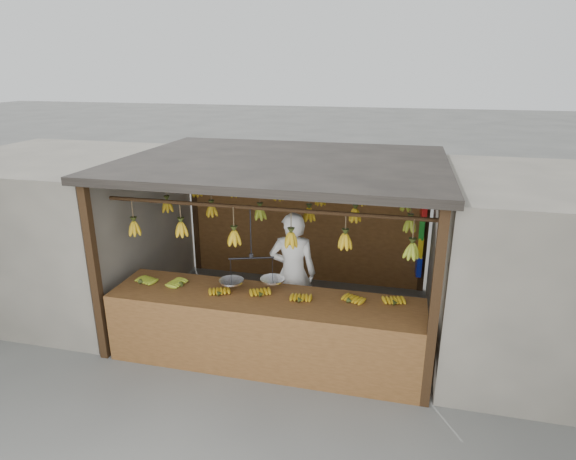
# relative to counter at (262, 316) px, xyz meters

# --- Properties ---
(ground) EXTENTS (80.00, 80.00, 0.00)m
(ground) POSITION_rel_counter_xyz_m (-0.04, 1.24, -0.72)
(ground) COLOR #5B5B57
(stall) EXTENTS (4.30, 3.30, 2.40)m
(stall) POSITION_rel_counter_xyz_m (-0.04, 1.56, 1.25)
(stall) COLOR black
(stall) RESTS_ON ground
(neighbor_left) EXTENTS (3.00, 3.00, 2.30)m
(neighbor_left) POSITION_rel_counter_xyz_m (-3.64, 1.24, 0.43)
(neighbor_left) COLOR slate
(neighbor_left) RESTS_ON ground
(neighbor_right) EXTENTS (3.00, 3.00, 2.30)m
(neighbor_right) POSITION_rel_counter_xyz_m (3.56, 1.24, 0.43)
(neighbor_right) COLOR slate
(neighbor_right) RESTS_ON ground
(counter) EXTENTS (3.87, 0.88, 0.96)m
(counter) POSITION_rel_counter_xyz_m (0.00, 0.00, 0.00)
(counter) COLOR brown
(counter) RESTS_ON ground
(hanging_bananas) EXTENTS (3.63, 2.21, 0.36)m
(hanging_bananas) POSITION_rel_counter_xyz_m (-0.05, 1.23, 0.92)
(hanging_bananas) COLOR gold
(hanging_bananas) RESTS_ON ground
(balance_scale) EXTENTS (0.78, 0.46, 0.95)m
(balance_scale) POSITION_rel_counter_xyz_m (-0.19, 0.24, 0.39)
(balance_scale) COLOR black
(balance_scale) RESTS_ON ground
(vendor) EXTENTS (0.69, 0.50, 1.76)m
(vendor) POSITION_rel_counter_xyz_m (0.17, 0.95, 0.16)
(vendor) COLOR white
(vendor) RESTS_ON ground
(bag_bundles) EXTENTS (0.08, 0.26, 1.34)m
(bag_bundles) POSITION_rel_counter_xyz_m (1.90, 2.59, 0.28)
(bag_bundles) COLOR red
(bag_bundles) RESTS_ON ground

